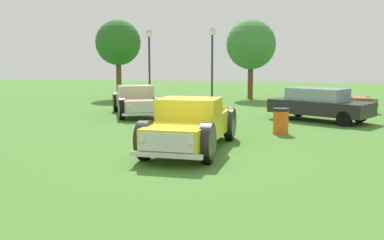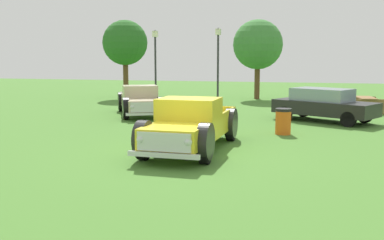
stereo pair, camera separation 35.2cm
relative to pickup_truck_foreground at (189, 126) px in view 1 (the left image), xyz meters
The scene contains 10 objects.
ground_plane 0.93m from the pickup_truck_foreground, 77.40° to the right, with size 80.00×80.00×0.00m, color #477A2D.
pickup_truck_foreground is the anchor object (origin of this frame).
pickup_truck_behind_left 8.75m from the pickup_truck_foreground, 120.77° to the left, with size 3.70×5.00×1.46m.
sedan_distant_b 8.70m from the pickup_truck_foreground, 62.35° to the left, with size 4.66×3.67×1.45m.
lamp_post_near 13.59m from the pickup_truck_foreground, 97.97° to the left, with size 0.36×0.36×4.52m.
lamp_post_far 14.74m from the pickup_truck_foreground, 113.25° to the left, with size 0.36×0.36×4.46m.
picnic_table 13.24m from the pickup_truck_foreground, 62.15° to the left, with size 1.69×1.97×0.78m.
trash_can 4.61m from the pickup_truck_foreground, 56.61° to the left, with size 0.59×0.59×0.95m.
oak_tree_east 18.95m from the pickup_truck_foreground, 118.81° to the left, with size 3.09×3.09×5.35m.
oak_tree_west 18.09m from the pickup_truck_foreground, 90.28° to the left, with size 3.32×3.32×5.31m.
Camera 1 is at (3.04, -12.32, 2.78)m, focal length 42.18 mm.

